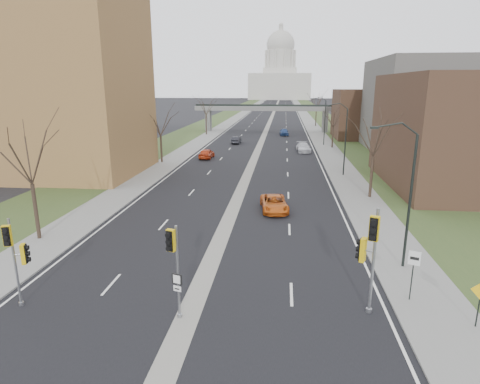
% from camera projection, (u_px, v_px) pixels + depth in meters
% --- Properties ---
extents(ground, '(700.00, 700.00, 0.00)m').
position_uv_depth(ground, '(191.00, 309.00, 19.93)').
color(ground, black).
rests_on(ground, ground).
extents(road_surface, '(20.00, 600.00, 0.01)m').
position_uv_depth(road_surface, '(274.00, 113.00, 164.04)').
color(road_surface, black).
rests_on(road_surface, ground).
extents(median_strip, '(1.20, 600.00, 0.02)m').
position_uv_depth(median_strip, '(274.00, 113.00, 164.05)').
color(median_strip, gray).
rests_on(median_strip, ground).
extents(sidewalk_right, '(4.00, 600.00, 0.12)m').
position_uv_depth(sidewalk_right, '(303.00, 113.00, 162.78)').
color(sidewalk_right, gray).
rests_on(sidewalk_right, ground).
extents(sidewalk_left, '(4.00, 600.00, 0.12)m').
position_uv_depth(sidewalk_left, '(244.00, 112.00, 165.28)').
color(sidewalk_left, gray).
rests_on(sidewalk_left, ground).
extents(grass_verge_right, '(8.00, 600.00, 0.10)m').
position_uv_depth(grass_verge_right, '(318.00, 113.00, 162.15)').
color(grass_verge_right, '#2C411E').
rests_on(grass_verge_right, ground).
extents(grass_verge_left, '(8.00, 600.00, 0.10)m').
position_uv_depth(grass_verge_left, '(230.00, 112.00, 165.91)').
color(grass_verge_left, '#2C411E').
rests_on(grass_verge_left, ground).
extents(apartment_building, '(25.00, 16.00, 22.00)m').
position_uv_depth(apartment_building, '(34.00, 84.00, 48.64)').
color(apartment_building, olive).
rests_on(apartment_building, ground).
extents(commercial_block_near, '(16.00, 20.00, 12.00)m').
position_uv_depth(commercial_block_near, '(468.00, 132.00, 42.79)').
color(commercial_block_near, '#473021').
rests_on(commercial_block_near, ground).
extents(commercial_block_mid, '(18.00, 22.00, 15.00)m').
position_uv_depth(commercial_block_mid, '(431.00, 106.00, 65.04)').
color(commercial_block_mid, '#5F5D56').
rests_on(commercial_block_mid, ground).
extents(commercial_block_far, '(14.00, 14.00, 10.00)m').
position_uv_depth(commercial_block_far, '(369.00, 114.00, 83.60)').
color(commercial_block_far, '#473021').
rests_on(commercial_block_far, ground).
extents(pedestrian_bridge, '(34.00, 3.00, 6.45)m').
position_uv_depth(pedestrian_bridge, '(266.00, 111.00, 95.55)').
color(pedestrian_bridge, slate).
rests_on(pedestrian_bridge, ground).
extents(capitol, '(48.00, 42.00, 55.75)m').
position_uv_depth(capitol, '(280.00, 76.00, 322.59)').
color(capitol, beige).
rests_on(capitol, ground).
extents(streetlight_near, '(2.61, 0.20, 8.70)m').
position_uv_depth(streetlight_near, '(400.00, 155.00, 22.76)').
color(streetlight_near, black).
rests_on(streetlight_near, sidewalk_right).
extents(streetlight_mid, '(2.61, 0.20, 8.70)m').
position_uv_depth(streetlight_mid, '(340.00, 119.00, 47.74)').
color(streetlight_mid, black).
rests_on(streetlight_mid, sidewalk_right).
extents(streetlight_far, '(2.61, 0.20, 8.70)m').
position_uv_depth(streetlight_far, '(321.00, 107.00, 72.72)').
color(streetlight_far, black).
rests_on(streetlight_far, sidewalk_right).
extents(tree_left_a, '(7.20, 7.20, 9.40)m').
position_uv_depth(tree_left_a, '(27.00, 148.00, 27.27)').
color(tree_left_a, '#382B21').
rests_on(tree_left_a, sidewalk_left).
extents(tree_left_b, '(6.75, 6.75, 8.81)m').
position_uv_depth(tree_left_b, '(160.00, 119.00, 56.20)').
color(tree_left_b, '#382B21').
rests_on(tree_left_b, sidewalk_left).
extents(tree_left_c, '(7.65, 7.65, 9.99)m').
position_uv_depth(tree_left_c, '(206.00, 103.00, 88.65)').
color(tree_left_c, '#382B21').
rests_on(tree_left_c, sidewalk_left).
extents(tree_right_a, '(7.20, 7.20, 9.40)m').
position_uv_depth(tree_right_a, '(375.00, 131.00, 38.01)').
color(tree_right_a, '#382B21').
rests_on(tree_right_a, sidewalk_right).
extents(tree_right_b, '(6.30, 6.30, 8.22)m').
position_uv_depth(tree_right_b, '(334.00, 115.00, 69.92)').
color(tree_right_b, '#382B21').
rests_on(tree_right_b, sidewalk_right).
extents(tree_right_c, '(7.65, 7.65, 9.99)m').
position_uv_depth(tree_right_c, '(317.00, 100.00, 108.04)').
color(tree_right_c, '#382B21').
rests_on(tree_right_c, sidewalk_right).
extents(signal_pole_left, '(0.78, 1.03, 4.63)m').
position_uv_depth(signal_pole_left, '(16.00, 251.00, 19.40)').
color(signal_pole_left, gray).
rests_on(signal_pole_left, ground).
extents(signal_pole_median, '(0.63, 0.78, 4.65)m').
position_uv_depth(signal_pole_median, '(174.00, 257.00, 18.18)').
color(signal_pole_median, gray).
rests_on(signal_pole_median, ground).
extents(signal_pole_right, '(0.89, 1.24, 5.34)m').
position_uv_depth(signal_pole_right, '(369.00, 246.00, 18.71)').
color(signal_pole_right, gray).
rests_on(signal_pole_right, ground).
extents(speed_limit_sign, '(0.54, 0.25, 2.67)m').
position_uv_depth(speed_limit_sign, '(413.00, 267.00, 20.13)').
color(speed_limit_sign, black).
rests_on(speed_limit_sign, sidewalk_right).
extents(warning_sign, '(0.84, 0.33, 2.25)m').
position_uv_depth(warning_sign, '(480.00, 298.00, 17.93)').
color(warning_sign, black).
rests_on(warning_sign, sidewalk_right).
extents(car_left_near, '(1.96, 4.51, 1.51)m').
position_uv_depth(car_left_near, '(207.00, 153.00, 61.04)').
color(car_left_near, '#B83615').
rests_on(car_left_near, ground).
extents(car_left_far, '(1.55, 4.10, 1.34)m').
position_uv_depth(car_left_far, '(236.00, 140.00, 76.74)').
color(car_left_far, black).
rests_on(car_left_far, ground).
extents(car_right_near, '(2.85, 5.09, 1.34)m').
position_uv_depth(car_right_near, '(274.00, 203.00, 35.48)').
color(car_right_near, '#C05414').
rests_on(car_right_near, ground).
extents(car_right_mid, '(2.51, 5.33, 1.50)m').
position_uv_depth(car_right_mid, '(303.00, 147.00, 67.05)').
color(car_right_mid, silver).
rests_on(car_right_mid, ground).
extents(car_right_far, '(2.19, 4.70, 1.56)m').
position_uv_depth(car_right_far, '(284.00, 132.00, 89.29)').
color(car_right_far, navy).
rests_on(car_right_far, ground).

